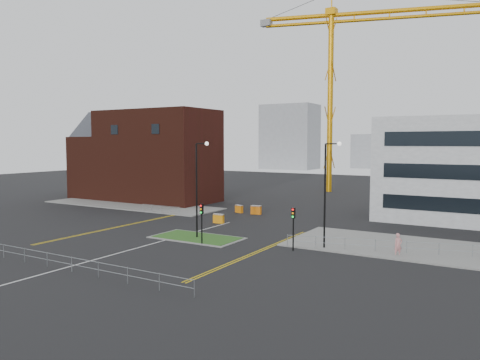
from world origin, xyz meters
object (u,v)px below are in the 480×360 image
Objects in this scene: tower_crane at (365,54)px; traffic_light_island at (202,216)px; pedestrian at (398,245)px; streetlamp_island at (198,182)px.

tower_crane is 55.35m from traffic_light_island.
traffic_light_island is (0.25, -50.63, -22.35)m from tower_crane.
tower_crane reaches higher than pedestrian.
tower_crane is at bearing 65.93° from pedestrian.
traffic_light_island is at bearing -48.59° from streetlamp_island.
pedestrian is at bearing -70.54° from tower_crane.
traffic_light_island is at bearing 152.02° from pedestrian.
tower_crane reaches higher than streetlamp_island.
pedestrian is (16.31, -46.16, -23.99)m from tower_crane.
streetlamp_island is at bearing -91.80° from tower_crane.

